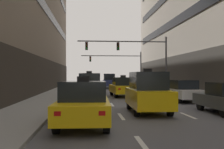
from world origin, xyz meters
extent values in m
plane|color=#515156|center=(0.00, 0.00, 0.00)|extent=(120.00, 120.00, 0.00)
cube|color=gray|center=(-6.31, 0.00, 0.07)|extent=(3.00, 80.00, 0.14)
cube|color=silver|center=(-1.60, -8.00, 0.00)|extent=(0.16, 2.00, 0.01)
cube|color=silver|center=(-1.60, -3.00, 0.00)|extent=(0.16, 2.00, 0.01)
cube|color=silver|center=(-1.60, 2.00, 0.00)|extent=(0.16, 2.00, 0.01)
cube|color=silver|center=(-1.60, 7.00, 0.00)|extent=(0.16, 2.00, 0.01)
cube|color=silver|center=(-1.60, 12.00, 0.00)|extent=(0.16, 2.00, 0.01)
cube|color=silver|center=(-1.60, 17.00, 0.00)|extent=(0.16, 2.00, 0.01)
cube|color=silver|center=(-1.60, 22.00, 0.00)|extent=(0.16, 2.00, 0.01)
cube|color=silver|center=(-1.60, 27.00, 0.00)|extent=(0.16, 2.00, 0.01)
cube|color=silver|center=(-1.60, 32.00, 0.00)|extent=(0.16, 2.00, 0.01)
cube|color=silver|center=(1.60, -3.00, 0.00)|extent=(0.16, 2.00, 0.01)
cube|color=silver|center=(1.60, 2.00, 0.00)|extent=(0.16, 2.00, 0.01)
cube|color=silver|center=(1.60, 7.00, 0.00)|extent=(0.16, 2.00, 0.01)
cube|color=silver|center=(1.60, 12.00, 0.00)|extent=(0.16, 2.00, 0.01)
cube|color=silver|center=(1.60, 17.00, 0.00)|extent=(0.16, 2.00, 0.01)
cube|color=silver|center=(1.60, 22.00, 0.00)|extent=(0.16, 2.00, 0.01)
cube|color=silver|center=(1.60, 27.00, 0.00)|extent=(0.16, 2.00, 0.01)
cube|color=silver|center=(1.60, 32.00, 0.00)|extent=(0.16, 2.00, 0.01)
cylinder|color=black|center=(-0.87, 25.28, 0.33)|extent=(0.25, 0.66, 0.65)
cylinder|color=black|center=(0.71, 25.21, 0.33)|extent=(0.25, 0.66, 0.65)
cylinder|color=black|center=(-0.99, 22.61, 0.33)|extent=(0.25, 0.66, 0.65)
cylinder|color=black|center=(0.60, 22.54, 0.33)|extent=(0.25, 0.66, 0.65)
cube|color=navy|center=(-0.14, 23.91, 0.77)|extent=(2.01, 4.44, 0.89)
cube|color=black|center=(-0.14, 23.91, 1.67)|extent=(1.70, 2.64, 0.89)
cube|color=white|center=(-0.68, 26.08, 0.93)|extent=(0.20, 0.09, 0.14)
cube|color=red|center=(-0.87, 21.80, 0.93)|extent=(0.20, 0.09, 0.14)
cube|color=white|center=(0.59, 26.02, 0.93)|extent=(0.20, 0.09, 0.14)
cube|color=red|center=(0.41, 21.74, 0.93)|extent=(0.20, 0.09, 0.14)
cylinder|color=black|center=(-4.09, 29.61, 0.34)|extent=(0.24, 0.69, 0.69)
cylinder|color=black|center=(-2.42, 29.63, 0.34)|extent=(0.24, 0.69, 0.69)
cylinder|color=black|center=(-4.05, 26.79, 0.34)|extent=(0.24, 0.69, 0.69)
cylinder|color=black|center=(-2.39, 26.82, 0.34)|extent=(0.24, 0.69, 0.69)
cube|color=#1E512D|center=(-3.24, 28.21, 0.81)|extent=(1.98, 4.61, 0.94)
cube|color=black|center=(-3.24, 28.21, 1.75)|extent=(1.70, 2.73, 0.94)
cube|color=white|center=(-3.94, 30.46, 0.98)|extent=(0.21, 0.09, 0.15)
cube|color=red|center=(-3.88, 25.95, 0.98)|extent=(0.21, 0.09, 0.15)
cube|color=white|center=(-2.60, 30.47, 0.98)|extent=(0.21, 0.09, 0.15)
cube|color=red|center=(-2.54, 25.97, 0.98)|extent=(0.21, 0.09, 0.15)
cylinder|color=black|center=(-0.85, -0.49, 0.32)|extent=(0.23, 0.65, 0.65)
cylinder|color=black|center=(0.72, -0.51, 0.32)|extent=(0.23, 0.65, 0.65)
cylinder|color=black|center=(-0.89, -3.14, 0.32)|extent=(0.23, 0.65, 0.65)
cylinder|color=black|center=(0.68, -3.16, 0.32)|extent=(0.23, 0.65, 0.65)
cube|color=yellow|center=(-0.08, -1.82, 0.77)|extent=(1.87, 4.34, 0.88)
cube|color=black|center=(-0.08, -1.82, 1.65)|extent=(1.61, 2.57, 0.88)
cube|color=white|center=(-0.68, 0.30, 0.92)|extent=(0.20, 0.08, 0.14)
cube|color=red|center=(-0.74, -3.93, 0.92)|extent=(0.20, 0.08, 0.14)
cube|color=white|center=(0.58, 0.29, 0.92)|extent=(0.20, 0.08, 0.14)
cube|color=red|center=(0.52, -3.95, 0.92)|extent=(0.20, 0.08, 0.14)
cube|color=black|center=(-0.08, -1.82, 2.18)|extent=(0.43, 0.20, 0.18)
cylinder|color=black|center=(-4.21, 23.65, 0.33)|extent=(0.25, 0.67, 0.67)
cylinder|color=black|center=(-2.60, 23.71, 0.33)|extent=(0.25, 0.67, 0.67)
cylinder|color=black|center=(-4.11, 20.93, 0.33)|extent=(0.25, 0.67, 0.67)
cylinder|color=black|center=(-2.50, 20.99, 0.33)|extent=(0.25, 0.67, 0.67)
cube|color=yellow|center=(-3.35, 22.32, 0.66)|extent=(2.01, 4.50, 0.65)
cube|color=black|center=(-3.35, 22.12, 1.32)|extent=(1.68, 1.97, 0.69)
cube|color=white|center=(-4.08, 24.47, 0.77)|extent=(0.20, 0.09, 0.14)
cube|color=red|center=(-3.92, 20.12, 0.77)|extent=(0.20, 0.09, 0.14)
cube|color=white|center=(-2.78, 24.52, 0.77)|extent=(0.20, 0.09, 0.14)
cube|color=red|center=(-2.63, 20.17, 0.77)|extent=(0.20, 0.09, 0.14)
cube|color=black|center=(-3.35, 22.12, 1.75)|extent=(0.45, 0.22, 0.18)
cylinder|color=black|center=(-0.97, 9.86, 0.35)|extent=(0.26, 0.70, 0.69)
cylinder|color=black|center=(0.70, 9.94, 0.35)|extent=(0.26, 0.70, 0.69)
cylinder|color=black|center=(-0.84, 7.04, 0.35)|extent=(0.26, 0.70, 0.69)
cylinder|color=black|center=(0.84, 7.12, 0.35)|extent=(0.26, 0.70, 0.69)
cube|color=yellow|center=(-0.07, 8.49, 0.68)|extent=(2.15, 4.69, 0.67)
cube|color=black|center=(-0.06, 8.28, 1.37)|extent=(1.77, 2.07, 0.71)
cube|color=white|center=(-0.85, 10.72, 0.80)|extent=(0.21, 0.09, 0.15)
cube|color=red|center=(-0.63, 6.19, 0.80)|extent=(0.21, 0.09, 0.15)
cube|color=white|center=(0.50, 10.78, 0.80)|extent=(0.21, 0.09, 0.15)
cube|color=red|center=(0.71, 6.26, 0.80)|extent=(0.21, 0.09, 0.15)
cube|color=black|center=(-0.06, 8.28, 1.82)|extent=(0.47, 0.23, 0.19)
cylinder|color=black|center=(-3.89, 6.67, 0.32)|extent=(0.23, 0.64, 0.64)
cylinder|color=black|center=(-2.34, 6.70, 0.32)|extent=(0.23, 0.64, 0.64)
cylinder|color=black|center=(-3.84, 4.06, 0.32)|extent=(0.23, 0.64, 0.64)
cylinder|color=black|center=(-2.29, 4.09, 0.32)|extent=(0.23, 0.64, 0.64)
cube|color=yellow|center=(-3.09, 5.38, 0.76)|extent=(1.87, 4.29, 0.87)
cube|color=black|center=(-3.09, 5.38, 1.63)|extent=(1.60, 2.55, 0.87)
cube|color=white|center=(-3.75, 7.46, 0.91)|extent=(0.20, 0.08, 0.14)
cube|color=red|center=(-3.67, 3.28, 0.91)|extent=(0.20, 0.08, 0.14)
cube|color=white|center=(-2.51, 7.48, 0.91)|extent=(0.20, 0.08, 0.14)
cube|color=red|center=(-2.42, 3.30, 0.91)|extent=(0.20, 0.08, 0.14)
cube|color=black|center=(-3.09, 5.38, 2.15)|extent=(0.43, 0.20, 0.17)
cylinder|color=black|center=(-4.09, -3.65, 0.34)|extent=(0.24, 0.69, 0.68)
cylinder|color=black|center=(-2.45, -3.69, 0.34)|extent=(0.24, 0.69, 0.68)
cylinder|color=black|center=(-4.17, -6.43, 0.34)|extent=(0.24, 0.69, 0.68)
cylinder|color=black|center=(-2.52, -6.47, 0.34)|extent=(0.24, 0.69, 0.68)
cube|color=yellow|center=(-3.31, -5.06, 0.67)|extent=(2.02, 4.58, 0.66)
cube|color=black|center=(-3.31, -5.26, 1.35)|extent=(1.70, 2.00, 0.70)
cube|color=white|center=(-3.91, -2.81, 0.79)|extent=(0.21, 0.09, 0.14)
cube|color=red|center=(-4.03, -7.27, 0.79)|extent=(0.21, 0.09, 0.14)
cube|color=white|center=(-2.59, -2.85, 0.79)|extent=(0.21, 0.09, 0.14)
cube|color=red|center=(-2.70, -7.30, 0.79)|extent=(0.21, 0.09, 0.14)
cube|color=black|center=(-3.31, -5.26, 1.79)|extent=(0.46, 0.22, 0.19)
cylinder|color=black|center=(2.99, -1.19, 0.31)|extent=(0.22, 0.63, 0.62)
cylinder|color=black|center=(3.02, -3.75, 0.31)|extent=(0.22, 0.63, 0.62)
cube|color=white|center=(3.13, -0.42, 0.72)|extent=(0.19, 0.08, 0.13)
cube|color=white|center=(4.35, -0.41, 0.72)|extent=(0.19, 0.08, 0.13)
cylinder|color=black|center=(2.97, 4.92, 0.31)|extent=(0.22, 0.63, 0.62)
cylinder|color=black|center=(4.48, 4.97, 0.31)|extent=(0.22, 0.63, 0.62)
cylinder|color=black|center=(3.04, 2.37, 0.31)|extent=(0.22, 0.63, 0.62)
cylinder|color=black|center=(4.55, 2.41, 0.31)|extent=(0.22, 0.63, 0.62)
cube|color=white|center=(3.76, 3.67, 0.61)|extent=(1.85, 4.21, 0.61)
cube|color=black|center=(3.77, 3.48, 1.24)|extent=(1.56, 1.84, 0.64)
cube|color=white|center=(3.10, 5.69, 0.72)|extent=(0.19, 0.08, 0.13)
cube|color=red|center=(3.21, 1.61, 0.72)|extent=(0.19, 0.08, 0.13)
cube|color=white|center=(4.32, 5.72, 0.72)|extent=(0.19, 0.08, 0.13)
cube|color=red|center=(4.43, 1.65, 0.72)|extent=(0.19, 0.08, 0.13)
cylinder|color=black|center=(2.91, 12.65, 0.34)|extent=(0.24, 0.69, 0.68)
cylinder|color=black|center=(4.56, 12.68, 0.34)|extent=(0.24, 0.69, 0.68)
cylinder|color=black|center=(2.96, 9.85, 0.34)|extent=(0.24, 0.69, 0.68)
cylinder|color=black|center=(4.62, 9.89, 0.34)|extent=(0.24, 0.69, 0.68)
cube|color=navy|center=(3.76, 11.27, 0.67)|extent=(2.00, 4.60, 0.66)
cube|color=black|center=(3.77, 11.06, 1.36)|extent=(1.70, 2.00, 0.70)
cube|color=white|center=(3.05, 13.49, 0.79)|extent=(0.21, 0.09, 0.15)
cube|color=red|center=(3.14, 9.01, 0.79)|extent=(0.21, 0.09, 0.15)
cube|color=white|center=(4.39, 13.52, 0.79)|extent=(0.21, 0.09, 0.15)
cube|color=red|center=(4.48, 9.04, 0.79)|extent=(0.21, 0.09, 0.15)
cylinder|color=#4C4C51|center=(5.21, 12.86, 3.10)|extent=(0.18, 0.18, 5.92)
cylinder|color=#4C4C51|center=(0.45, 12.86, 5.51)|extent=(9.52, 0.12, 0.12)
cube|color=black|center=(-0.02, 12.86, 4.99)|extent=(0.28, 0.24, 0.84)
sphere|color=#4B0704|center=(-0.02, 12.72, 5.25)|extent=(0.17, 0.17, 0.17)
sphere|color=#523505|center=(-0.02, 12.72, 4.99)|extent=(0.17, 0.17, 0.17)
sphere|color=green|center=(-0.02, 12.72, 4.73)|extent=(0.17, 0.17, 0.17)
cube|color=black|center=(-3.35, 12.86, 4.99)|extent=(0.28, 0.24, 0.84)
sphere|color=#4B0704|center=(-3.35, 12.72, 5.25)|extent=(0.17, 0.17, 0.17)
sphere|color=#523505|center=(-3.35, 12.72, 4.99)|extent=(0.17, 0.17, 0.17)
sphere|color=green|center=(-3.35, 12.72, 4.73)|extent=(0.17, 0.17, 0.17)
cylinder|color=#4C4C51|center=(5.21, 26.97, 2.89)|extent=(0.18, 0.18, 5.51)
cylinder|color=#4C4C51|center=(0.44, 26.97, 4.98)|extent=(9.55, 0.12, 0.12)
cube|color=black|center=(-2.90, 26.97, 4.46)|extent=(0.28, 0.24, 0.84)
sphere|color=#4B0704|center=(-2.90, 26.83, 4.72)|extent=(0.17, 0.17, 0.17)
sphere|color=orange|center=(-2.90, 26.83, 4.46)|extent=(0.17, 0.17, 0.17)
sphere|color=#073E10|center=(-2.90, 26.83, 4.20)|extent=(0.17, 0.17, 0.17)
camera|label=1|loc=(-3.09, -15.34, 1.94)|focal=42.78mm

